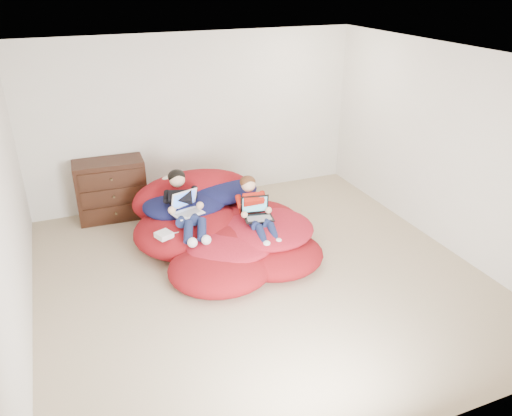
% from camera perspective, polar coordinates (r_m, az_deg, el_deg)
% --- Properties ---
extents(room_shell, '(5.10, 5.10, 2.77)m').
position_cam_1_polar(room_shell, '(5.84, 0.46, -5.91)').
color(room_shell, tan).
rests_on(room_shell, ground).
extents(dresser, '(0.98, 0.56, 0.86)m').
position_cam_1_polar(dresser, '(7.42, -16.21, 2.04)').
color(dresser, black).
rests_on(dresser, ground).
extents(beanbag_pile, '(2.22, 2.44, 0.85)m').
position_cam_1_polar(beanbag_pile, '(6.45, -3.89, -2.26)').
color(beanbag_pile, maroon).
rests_on(beanbag_pile, ground).
extents(cream_pillow, '(0.47, 0.30, 0.30)m').
position_cam_1_polar(cream_pillow, '(6.89, -9.36, 2.62)').
color(cream_pillow, white).
rests_on(cream_pillow, beanbag_pile).
extents(older_boy, '(0.40, 1.13, 0.60)m').
position_cam_1_polar(older_boy, '(6.30, -8.24, 0.62)').
color(older_boy, black).
rests_on(older_boy, beanbag_pile).
extents(younger_boy, '(0.30, 0.95, 0.61)m').
position_cam_1_polar(younger_boy, '(6.21, -0.11, 0.07)').
color(younger_boy, red).
rests_on(younger_boy, beanbag_pile).
extents(laptop_white, '(0.41, 0.41, 0.25)m').
position_cam_1_polar(laptop_white, '(6.21, -7.98, 0.13)').
color(laptop_white, white).
rests_on(laptop_white, older_boy).
extents(laptop_black, '(0.39, 0.34, 0.26)m').
position_cam_1_polar(laptop_black, '(6.17, 0.10, -0.46)').
color(laptop_black, black).
rests_on(laptop_black, younger_boy).
extents(power_adapter, '(0.23, 0.23, 0.07)m').
position_cam_1_polar(power_adapter, '(6.04, -10.47, -3.05)').
color(power_adapter, white).
rests_on(power_adapter, beanbag_pile).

